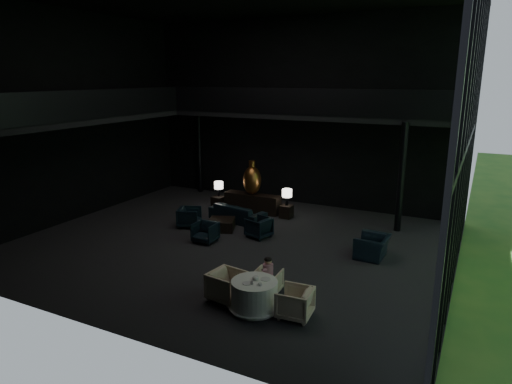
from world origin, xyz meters
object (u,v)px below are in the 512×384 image
at_px(dining_table, 254,297).
at_px(side_table_left, 218,202).
at_px(coffee_table, 222,224).
at_px(child, 268,268).
at_px(table_lamp_left, 219,186).
at_px(dining_chair_west, 227,283).
at_px(dining_chair_north, 268,281).
at_px(dining_chair_east, 295,301).
at_px(table_lamp_right, 287,194).
at_px(bronze_urn, 252,180).
at_px(sofa, 238,209).
at_px(window_armchair, 373,243).
at_px(console, 252,203).
at_px(lounge_armchair_south, 205,232).
at_px(lounge_armchair_west, 189,216).
at_px(side_table_right, 286,211).
at_px(lounge_armchair_east, 259,226).

bearing_deg(dining_table, side_table_left, 126.97).
height_order(coffee_table, child, child).
distance_m(table_lamp_left, dining_chair_west, 8.51).
relative_size(dining_chair_north, dining_chair_east, 0.74).
bearing_deg(dining_chair_north, side_table_left, -52.00).
relative_size(table_lamp_right, dining_chair_west, 0.72).
height_order(bronze_urn, sofa, bronze_urn).
distance_m(window_armchair, dining_table, 4.97).
bearing_deg(dining_table, console, 117.45).
distance_m(dining_table, dining_chair_north, 0.99).
bearing_deg(table_lamp_left, table_lamp_right, -0.38).
relative_size(console, lounge_armchair_south, 3.22).
distance_m(coffee_table, dining_chair_north, 5.29).
relative_size(sofa, coffee_table, 2.79).
distance_m(coffee_table, dining_table, 6.10).
distance_m(bronze_urn, side_table_left, 1.96).
bearing_deg(coffee_table, dining_chair_north, -45.81).
distance_m(console, side_table_left, 1.61).
relative_size(lounge_armchair_west, dining_table, 0.67).
xyz_separation_m(table_lamp_left, dining_chair_north, (5.32, -6.31, -0.66)).
distance_m(console, side_table_right, 1.61).
bearing_deg(side_table_left, lounge_armchair_south, -64.61).
bearing_deg(table_lamp_left, lounge_armchair_west, -82.58).
distance_m(table_lamp_left, sofa, 2.17).
distance_m(console, table_lamp_left, 1.70).
distance_m(dining_chair_north, child, 0.44).
bearing_deg(table_lamp_right, dining_table, -73.01).
bearing_deg(child, dining_chair_north, -63.94).
xyz_separation_m(console, lounge_armchair_south, (0.19, -3.94, -0.01)).
xyz_separation_m(window_armchair, coffee_table, (-5.60, 0.15, -0.28)).
distance_m(lounge_armchair_east, coffee_table, 1.59).
bearing_deg(window_armchair, dining_table, -19.47).
distance_m(table_lamp_left, coffee_table, 3.10).
xyz_separation_m(side_table_right, sofa, (-1.55, -1.26, 0.24)).
bearing_deg(dining_table, bronze_urn, 117.53).
bearing_deg(bronze_urn, table_lamp_right, -2.08).
xyz_separation_m(bronze_urn, side_table_right, (1.60, -0.10, -1.12)).
xyz_separation_m(console, sofa, (0.05, -1.39, 0.11)).
relative_size(side_table_left, dining_chair_west, 0.55).
distance_m(bronze_urn, dining_table, 8.33).
relative_size(sofa, lounge_armchair_east, 3.19).
bearing_deg(side_table_left, console, 5.53).
xyz_separation_m(sofa, lounge_armchair_east, (1.56, -1.28, -0.10)).
bearing_deg(dining_chair_north, lounge_armchair_south, -37.17).
distance_m(table_lamp_left, lounge_armchair_east, 4.17).
distance_m(console, child, 7.48).
distance_m(side_table_right, sofa, 2.01).
relative_size(coffee_table, dining_chair_north, 1.49).
bearing_deg(dining_chair_west, bronze_urn, 30.83).
distance_m(lounge_armchair_east, window_armchair, 4.02).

